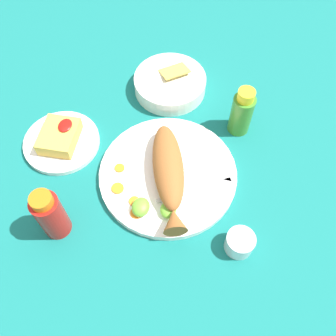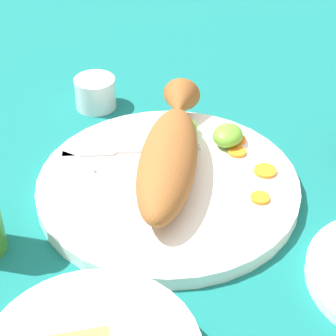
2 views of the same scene
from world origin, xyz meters
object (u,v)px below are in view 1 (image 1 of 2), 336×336
object	(u,v)px
fork_far	(200,189)
guacamole_bowl	(170,83)
hot_sauce_bottle_red	(51,215)
side_plate_fries	(62,142)
fork_near	(203,172)
main_plate	(168,174)
hot_sauce_bottle_green	(242,112)
fried_fish	(169,172)
salt_cup	(239,243)

from	to	relation	value
fork_far	guacamole_bowl	world-z (taller)	guacamole_bowl
hot_sauce_bottle_red	side_plate_fries	xyz separation A→B (m)	(0.22, 0.06, -0.06)
fork_near	guacamole_bowl	world-z (taller)	guacamole_bowl
hot_sauce_bottle_red	side_plate_fries	world-z (taller)	hot_sauce_bottle_red
main_plate	guacamole_bowl	distance (m)	0.28
hot_sauce_bottle_red	hot_sauce_bottle_green	xyz separation A→B (m)	(0.35, -0.38, -0.00)
main_plate	fork_near	distance (m)	0.09
fork_far	hot_sauce_bottle_red	world-z (taller)	hot_sauce_bottle_red
hot_sauce_bottle_red	main_plate	bearing A→B (deg)	-51.62
fried_fish	fork_far	xyz separation A→B (m)	(-0.02, -0.08, -0.03)
fried_fish	fork_far	bearing A→B (deg)	-117.84
fork_far	hot_sauce_bottle_red	bearing A→B (deg)	177.88
main_plate	fork_far	world-z (taller)	fork_far
fork_far	fork_near	bearing A→B (deg)	59.65
fried_fish	guacamole_bowl	size ratio (longest dim) A/B	1.44
fork_near	side_plate_fries	world-z (taller)	fork_near
fried_fish	fork_near	world-z (taller)	fried_fish
fried_fish	side_plate_fries	distance (m)	0.30
salt_cup	fried_fish	bearing A→B (deg)	53.37
fork_far	hot_sauce_bottle_green	xyz separation A→B (m)	(0.21, -0.08, 0.05)
hot_sauce_bottle_red	guacamole_bowl	world-z (taller)	hot_sauce_bottle_red
fork_near	fork_far	bearing A→B (deg)	-87.39
hot_sauce_bottle_green	guacamole_bowl	bearing A→B (deg)	62.46
fork_far	hot_sauce_bottle_green	size ratio (longest dim) A/B	1.22
side_plate_fries	guacamole_bowl	size ratio (longest dim) A/B	0.97
fork_near	fork_far	xyz separation A→B (m)	(-0.05, 0.00, 0.00)
main_plate	fork_near	size ratio (longest dim) A/B	1.79
guacamole_bowl	main_plate	bearing A→B (deg)	-171.15
fork_near	hot_sauce_bottle_green	bearing A→B (deg)	71.57
fork_far	salt_cup	xyz separation A→B (m)	(-0.12, -0.10, 0.00)
fork_near	hot_sauce_bottle_red	xyz separation A→B (m)	(-0.19, 0.30, 0.05)
fried_fish	hot_sauce_bottle_green	size ratio (longest dim) A/B	2.05
fried_fish	hot_sauce_bottle_green	bearing A→B (deg)	-53.70
fried_fish	side_plate_fries	size ratio (longest dim) A/B	1.49
main_plate	salt_cup	size ratio (longest dim) A/B	5.32
hot_sauce_bottle_green	side_plate_fries	bearing A→B (deg)	106.25
salt_cup	side_plate_fries	world-z (taller)	salt_cup
salt_cup	hot_sauce_bottle_red	bearing A→B (deg)	93.56
fried_fish	fork_near	bearing A→B (deg)	-83.29
hot_sauce_bottle_red	side_plate_fries	distance (m)	0.24
fried_fish	main_plate	bearing A→B (deg)	0.00
main_plate	fork_near	bearing A→B (deg)	-79.72
hot_sauce_bottle_red	salt_cup	world-z (taller)	hot_sauce_bottle_red
hot_sauce_bottle_green	salt_cup	size ratio (longest dim) A/B	2.24
guacamole_bowl	fried_fish	bearing A→B (deg)	-170.74
side_plate_fries	guacamole_bowl	xyz separation A→B (m)	(0.23, -0.24, 0.02)
hot_sauce_bottle_green	fork_far	bearing A→B (deg)	160.29
hot_sauce_bottle_red	salt_cup	bearing A→B (deg)	-86.44
hot_sauce_bottle_red	fried_fish	bearing A→B (deg)	-55.07
fork_near	side_plate_fries	size ratio (longest dim) A/B	0.96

